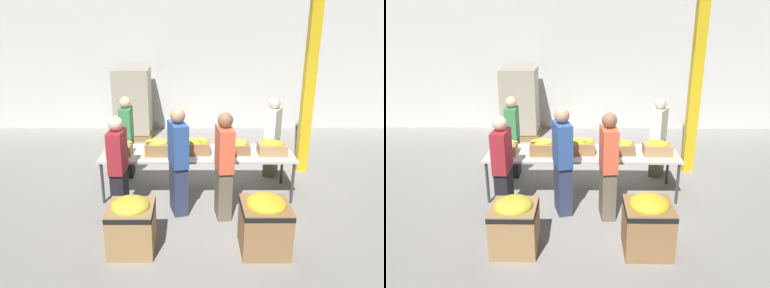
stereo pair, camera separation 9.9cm
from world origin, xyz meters
The scene contains 18 objects.
ground_plane centered at (0.00, 0.00, 0.00)m, with size 30.00×30.00×0.00m, color gray.
wall_back centered at (0.00, 4.06, 2.00)m, with size 16.00×0.08×4.00m.
sorting_table centered at (0.00, 0.00, 0.73)m, with size 3.31×0.90×0.78m.
banana_box_0 centered at (-1.33, -0.08, 0.89)m, with size 0.42×0.33×0.23m.
banana_box_1 centered at (-0.69, -0.09, 0.92)m, with size 0.40×0.33×0.29m.
banana_box_2 centered at (0.00, -0.05, 0.92)m, with size 0.42×0.29×0.29m.
banana_box_3 centered at (0.66, -0.02, 0.88)m, with size 0.47×0.33×0.23m.
banana_box_4 centered at (1.28, -0.07, 0.90)m, with size 0.48×0.35×0.25m.
volunteer_0 centered at (-1.22, -0.82, 0.82)m, with size 0.25×0.45×1.64m.
volunteer_1 centered at (1.47, 0.82, 0.78)m, with size 0.39×0.47×1.56m.
volunteer_2 centered at (0.40, -0.81, 0.84)m, with size 0.27×0.48×1.70m.
volunteer_3 centered at (-0.31, -0.67, 0.86)m, with size 0.35×0.51×1.73m.
volunteer_4 centered at (-1.35, 0.77, 0.79)m, with size 0.22×0.43×1.60m.
donation_bin_0 centered at (-0.90, -1.71, 0.41)m, with size 0.61×0.61×0.77m.
donation_bin_1 centered at (0.88, -1.71, 0.43)m, with size 0.64×0.64×0.81m.
support_pillar centered at (2.15, 1.05, 2.00)m, with size 0.20×0.20×4.00m.
pallet_stack_0 centered at (-1.63, 3.29, 0.78)m, with size 0.92×0.92×1.57m.
pallet_stack_1 centered at (-1.60, 3.30, 0.87)m, with size 0.96×0.96×1.77m.
Camera 2 is at (0.01, -6.09, 3.07)m, focal length 35.00 mm.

